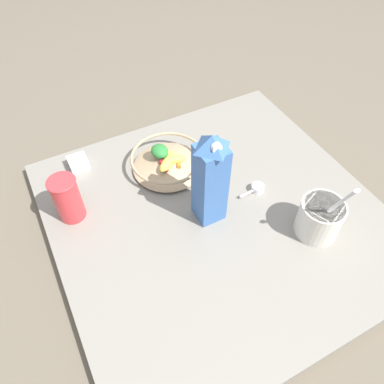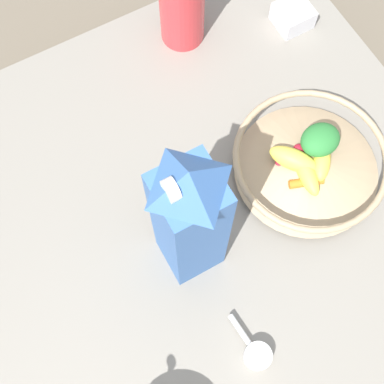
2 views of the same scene
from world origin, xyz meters
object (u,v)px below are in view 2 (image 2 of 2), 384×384
drinking_cup (182,5)px  fruit_bowl (309,162)px  milk_carton (189,220)px  spice_jar (293,16)px

drinking_cup → fruit_bowl: bearing=7.4°
milk_carton → fruit_bowl: bearing=96.6°
spice_jar → drinking_cup: bearing=-111.7°
fruit_bowl → milk_carton: (0.03, -0.22, 0.11)m
milk_carton → drinking_cup: size_ratio=2.06×
fruit_bowl → drinking_cup: size_ratio=1.63×
fruit_bowl → drinking_cup: (-0.32, -0.04, 0.04)m
milk_carton → spice_jar: milk_carton is taller
milk_carton → spice_jar: (-0.27, 0.35, -0.13)m
drinking_cup → spice_jar: 0.20m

